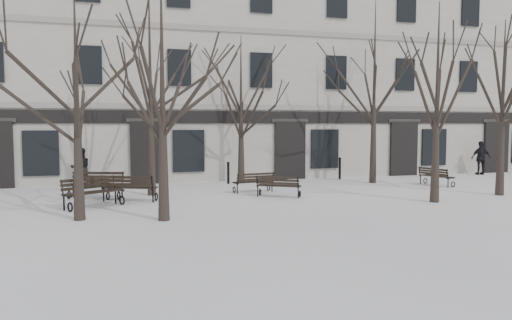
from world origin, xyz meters
name	(u,v)px	position (x,y,z in m)	size (l,w,h in m)	color
ground	(272,208)	(0.00, 0.00, 0.00)	(100.00, 100.00, 0.00)	white
building	(203,76)	(0.00, 12.96, 5.52)	(40.40, 10.20, 11.40)	beige
tree_0	(76,75)	(-6.01, -0.51, 4.18)	(4.69, 4.69, 6.69)	black
tree_1	(162,63)	(-3.66, -1.24, 4.50)	(5.04, 5.04, 7.20)	black
tree_2	(438,78)	(5.95, -0.47, 4.39)	(4.91, 4.91, 7.02)	black
tree_3	(503,86)	(9.48, 0.35, 4.23)	(4.74, 4.74, 6.77)	black
tree_4	(150,63)	(-3.62, 4.04, 5.13)	(5.74, 5.74, 8.20)	black
tree_5	(241,91)	(0.72, 6.94, 4.29)	(4.80, 4.80, 6.86)	black
tree_6	(375,70)	(6.73, 5.35, 5.29)	(5.92, 5.92, 8.46)	black
bench_0	(93,191)	(-5.73, 1.70, 0.55)	(2.04, 1.64, 1.00)	black
bench_1	(129,187)	(-4.51, 2.64, 0.52)	(2.01, 1.34, 0.97)	black
bench_2	(278,185)	(0.97, 2.18, 0.45)	(1.70, 1.36, 0.83)	black
bench_3	(96,184)	(-5.68, 3.82, 0.54)	(2.07, 1.29, 0.99)	black
bench_4	(254,181)	(0.43, 3.71, 0.45)	(1.71, 0.85, 0.83)	black
bench_5	(436,176)	(8.92, 3.61, 0.45)	(0.95, 1.71, 0.82)	black
bollard_a	(228,172)	(0.08, 6.84, 0.55)	(0.13, 0.13, 1.04)	black
bollard_b	(340,167)	(5.92, 7.24, 0.59)	(0.14, 0.14, 1.10)	black
pedestrian_b	(81,188)	(-6.41, 7.13, 0.00)	(0.85, 0.66, 1.75)	black
pedestrian_c	(480,175)	(14.30, 7.10, 0.00)	(1.08, 0.45, 1.84)	black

